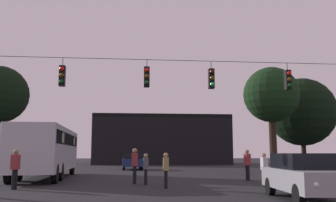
% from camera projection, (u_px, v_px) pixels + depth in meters
% --- Properties ---
extents(ground_plane, '(168.00, 168.00, 0.00)m').
position_uv_depth(ground_plane, '(135.00, 173.00, 28.63)').
color(ground_plane, black).
rests_on(ground_plane, ground).
extents(overhead_signal_span, '(21.11, 0.44, 6.36)m').
position_uv_depth(overhead_signal_span, '(139.00, 103.00, 17.30)').
color(overhead_signal_span, black).
rests_on(overhead_signal_span, ground).
extents(city_bus, '(3.04, 11.11, 3.00)m').
position_uv_depth(city_bus, '(48.00, 148.00, 22.95)').
color(city_bus, '#B7BCC6').
rests_on(city_bus, ground).
extents(car_near_right, '(2.11, 4.44, 1.52)m').
position_uv_depth(car_near_right, '(306.00, 175.00, 12.39)').
color(car_near_right, '#99999E').
rests_on(car_near_right, ground).
extents(car_far_left, '(1.92, 4.38, 1.52)m').
position_uv_depth(car_far_left, '(132.00, 161.00, 35.06)').
color(car_far_left, navy).
rests_on(car_far_left, ground).
extents(pedestrian_crossing_left, '(0.31, 0.40, 1.77)m').
position_uv_depth(pedestrian_crossing_left, '(135.00, 163.00, 18.82)').
color(pedestrian_crossing_left, black).
rests_on(pedestrian_crossing_left, ground).
extents(pedestrian_crossing_center, '(0.25, 0.37, 1.51)m').
position_uv_depth(pedestrian_crossing_center, '(146.00, 167.00, 18.10)').
color(pedestrian_crossing_center, black).
rests_on(pedestrian_crossing_center, ground).
extents(pedestrian_crossing_right, '(0.34, 0.42, 1.69)m').
position_uv_depth(pedestrian_crossing_right, '(15.00, 167.00, 15.86)').
color(pedestrian_crossing_right, black).
rests_on(pedestrian_crossing_right, ground).
extents(pedestrian_near_bus, '(0.34, 0.42, 1.73)m').
position_uv_depth(pedestrian_near_bus, '(247.00, 163.00, 21.01)').
color(pedestrian_near_bus, black).
rests_on(pedestrian_near_bus, ground).
extents(pedestrian_trailing, '(0.25, 0.37, 1.53)m').
position_uv_depth(pedestrian_trailing, '(264.00, 168.00, 17.13)').
color(pedestrian_trailing, black).
rests_on(pedestrian_trailing, ground).
extents(pedestrian_far_side, '(0.25, 0.37, 1.54)m').
position_uv_depth(pedestrian_far_side, '(166.00, 168.00, 16.34)').
color(pedestrian_far_side, black).
rests_on(pedestrian_far_side, ground).
extents(corner_building, '(18.53, 12.16, 6.71)m').
position_uv_depth(corner_building, '(160.00, 141.00, 54.65)').
color(corner_building, black).
rests_on(corner_building, ground).
extents(tree_left_silhouette, '(4.25, 4.25, 8.12)m').
position_uv_depth(tree_left_silhouette, '(271.00, 95.00, 28.70)').
color(tree_left_silhouette, '#2D2116').
rests_on(tree_left_silhouette, ground).
extents(tree_behind_building, '(4.53, 4.53, 8.41)m').
position_uv_depth(tree_behind_building, '(0.00, 95.00, 29.59)').
color(tree_behind_building, '#2D2116').
rests_on(tree_behind_building, ground).
extents(tree_right_far, '(6.05, 6.05, 8.22)m').
position_uv_depth(tree_right_far, '(302.00, 112.00, 33.47)').
color(tree_right_far, black).
rests_on(tree_right_far, ground).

